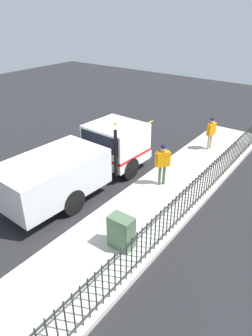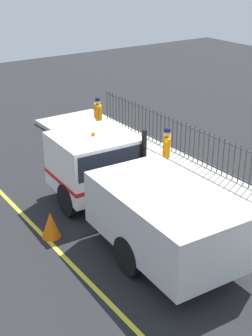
# 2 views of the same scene
# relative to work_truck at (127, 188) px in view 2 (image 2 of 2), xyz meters

# --- Properties ---
(ground_plane) EXTENTS (47.79, 47.79, 0.00)m
(ground_plane) POSITION_rel_work_truck_xyz_m (0.14, -1.34, -1.24)
(ground_plane) COLOR #232326
(ground_plane) RESTS_ON ground
(sidewalk_slab) EXTENTS (2.88, 21.72, 0.18)m
(sidewalk_slab) POSITION_rel_work_truck_xyz_m (3.08, -1.34, -1.15)
(sidewalk_slab) COLOR beige
(sidewalk_slab) RESTS_ON ground
(lane_marking) EXTENTS (0.12, 19.55, 0.01)m
(lane_marking) POSITION_rel_work_truck_xyz_m (-2.08, -1.34, -1.24)
(lane_marking) COLOR yellow
(lane_marking) RESTS_ON ground
(work_truck) EXTENTS (2.57, 6.87, 2.46)m
(work_truck) POSITION_rel_work_truck_xyz_m (0.00, 0.00, 0.00)
(work_truck) COLOR white
(work_truck) RESTS_ON ground
(worker_standing) EXTENTS (0.50, 0.52, 1.76)m
(worker_standing) POSITION_rel_work_truck_xyz_m (2.61, 1.58, 0.02)
(worker_standing) COLOR orange
(worker_standing) RESTS_ON sidewalk_slab
(pedestrian_distant) EXTENTS (0.33, 0.60, 1.66)m
(pedestrian_distant) POSITION_rel_work_truck_xyz_m (2.77, 6.03, -0.05)
(pedestrian_distant) COLOR orange
(pedestrian_distant) RESTS_ON sidewalk_slab
(traffic_cone) EXTENTS (0.51, 0.51, 0.73)m
(traffic_cone) POSITION_rel_work_truck_xyz_m (-1.91, 0.76, -0.88)
(traffic_cone) COLOR orange
(traffic_cone) RESTS_ON ground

